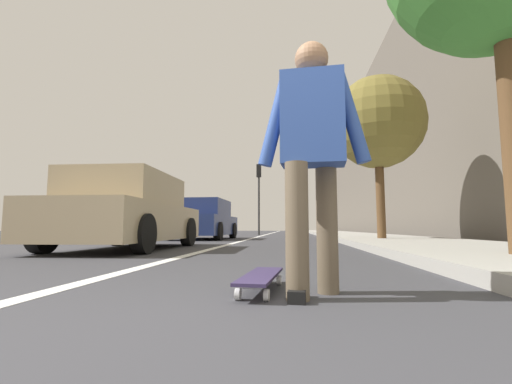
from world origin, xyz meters
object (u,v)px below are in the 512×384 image
(skater_person, at_px, (312,147))
(parked_car_mid, at_px, (204,220))
(street_tree_mid, at_px, (378,123))
(parked_car_near, at_px, (128,213))
(skateboard, at_px, (261,277))
(traffic_light, at_px, (259,186))

(skater_person, xyz_separation_m, parked_car_mid, (10.74, 3.45, -0.23))
(skater_person, distance_m, street_tree_mid, 8.76)
(parked_car_mid, distance_m, street_tree_mid, 7.00)
(skater_person, relative_size, parked_car_near, 0.38)
(skateboard, xyz_separation_m, parked_car_mid, (10.59, 3.10, 0.61))
(skateboard, bearing_deg, skater_person, -113.28)
(skateboard, distance_m, parked_car_mid, 11.05)
(street_tree_mid, bearing_deg, parked_car_near, 121.28)
(skater_person, distance_m, parked_car_mid, 11.28)
(parked_car_near, bearing_deg, skateboard, -144.84)
(parked_car_mid, bearing_deg, street_tree_mid, -114.87)
(skater_person, bearing_deg, street_tree_mid, -16.57)
(skateboard, distance_m, street_tree_mid, 9.01)
(parked_car_near, bearing_deg, street_tree_mid, -58.72)
(traffic_light, bearing_deg, parked_car_mid, 171.16)
(skateboard, height_order, skater_person, skater_person)
(traffic_light, relative_size, street_tree_mid, 0.90)
(parked_car_near, xyz_separation_m, traffic_light, (14.60, -1.27, 2.28))
(parked_car_near, bearing_deg, skater_person, -142.85)
(parked_car_mid, bearing_deg, traffic_light, -8.84)
(skateboard, distance_m, parked_car_near, 5.37)
(skater_person, xyz_separation_m, parked_car_near, (4.51, 3.42, -0.22))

